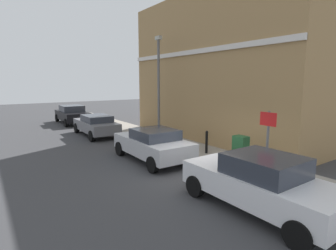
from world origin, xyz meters
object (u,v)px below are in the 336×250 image
object	(u,v)px
car_silver	(153,144)
bollard_far_kerb	(169,137)
street_sign	(268,136)
lamppost	(159,83)
car_grey	(96,125)
car_black	(72,114)
bollard_near_cabinet	(207,141)
car_white	(260,182)
utility_cabinet	(240,151)

from	to	relation	value
car_silver	bollard_far_kerb	size ratio (longest dim) A/B	3.92
bollard_far_kerb	street_sign	size ratio (longest dim) A/B	0.45
car_silver	street_sign	distance (m)	4.89
street_sign	lamppost	xyz separation A→B (m)	(0.82, 7.74, 1.64)
car_grey	lamppost	size ratio (longest dim) A/B	0.76
car_black	bollard_near_cabinet	bearing A→B (deg)	-169.20
street_sign	car_white	bearing A→B (deg)	-149.04
car_silver	bollard_near_cabinet	size ratio (longest dim) A/B	3.92
car_grey	street_sign	size ratio (longest dim) A/B	1.89
bollard_near_cabinet	lamppost	bearing A→B (deg)	89.14
car_white	car_silver	xyz separation A→B (m)	(0.10, 5.53, -0.04)
bollard_far_kerb	car_silver	bearing A→B (deg)	-147.91
car_white	bollard_far_kerb	xyz separation A→B (m)	(1.64, 6.50, -0.06)
car_silver	utility_cabinet	distance (m)	3.67
car_grey	utility_cabinet	size ratio (longest dim) A/B	3.78
car_grey	lamppost	distance (m)	5.00
street_sign	bollard_near_cabinet	bearing A→B (deg)	78.26
car_white	car_grey	size ratio (longest dim) A/B	0.98
bollard_near_cabinet	bollard_far_kerb	size ratio (longest dim) A/B	1.00
street_sign	utility_cabinet	bearing A→B (deg)	67.86
car_white	car_silver	size ratio (longest dim) A/B	1.05
bollard_far_kerb	lamppost	size ratio (longest dim) A/B	0.18
bollard_near_cabinet	car_grey	bearing A→B (deg)	107.79
bollard_near_cabinet	lamppost	xyz separation A→B (m)	(0.06, 4.09, 2.60)
car_grey	street_sign	bearing A→B (deg)	-170.16
utility_cabinet	car_silver	bearing A→B (deg)	127.31
street_sign	car_silver	bearing A→B (deg)	109.04
car_grey	bollard_near_cabinet	xyz separation A→B (m)	(2.43, -7.56, -0.00)
car_black	bollard_far_kerb	world-z (taller)	car_black
car_white	lamppost	size ratio (longest dim) A/B	0.75
car_grey	utility_cabinet	bearing A→B (deg)	-164.99
bollard_far_kerb	car_white	bearing A→B (deg)	-104.13
car_silver	car_grey	xyz separation A→B (m)	(-0.10, 6.68, -0.02)
car_black	bollard_near_cabinet	distance (m)	13.84
car_grey	car_black	xyz separation A→B (m)	(0.20, 6.10, 0.06)
bollard_near_cabinet	street_sign	xyz separation A→B (m)	(-0.76, -3.65, 0.96)
car_black	utility_cabinet	distance (m)	15.84
bollard_near_cabinet	lamppost	size ratio (longest dim) A/B	0.18
bollard_near_cabinet	street_sign	world-z (taller)	street_sign
street_sign	lamppost	world-z (taller)	lamppost
car_silver	car_grey	distance (m)	6.68
car_white	utility_cabinet	xyz separation A→B (m)	(2.32, 2.62, -0.09)
car_white	car_grey	bearing A→B (deg)	-0.12
car_silver	bollard_near_cabinet	bearing A→B (deg)	-110.18
bollard_near_cabinet	lamppost	world-z (taller)	lamppost
car_white	utility_cabinet	bearing A→B (deg)	-41.73
utility_cabinet	street_sign	bearing A→B (deg)	-112.14
car_white	bollard_far_kerb	size ratio (longest dim) A/B	4.11
car_grey	car_silver	bearing A→B (deg)	-177.75
car_black	bollard_far_kerb	bearing A→B (deg)	-171.49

